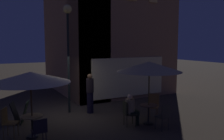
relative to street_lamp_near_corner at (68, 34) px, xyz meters
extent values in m
plane|color=#322A22|center=(-0.27, -0.68, -3.46)|extent=(60.00, 60.00, 0.00)
cube|color=#9E6E4F|center=(3.95, 1.70, 0.35)|extent=(6.32, 1.74, 7.62)
cube|color=#9E6E4F|center=(1.66, 4.46, 0.35)|extent=(1.74, 7.25, 7.62)
cube|color=beige|center=(3.63, 0.79, -2.21)|extent=(4.43, 0.08, 2.10)
cylinder|color=black|center=(0.00, 0.00, -1.26)|extent=(0.10, 0.10, 4.40)
sphere|color=#FCDE78|center=(0.00, 0.00, 1.05)|extent=(0.38, 0.38, 0.38)
cube|color=black|center=(-1.96, -0.59, -3.03)|extent=(0.43, 0.61, 0.84)
cube|color=black|center=(-2.30, -0.47, -3.03)|extent=(0.43, 0.61, 0.84)
cylinder|color=black|center=(2.17, -2.91, -3.45)|extent=(0.40, 0.40, 0.03)
cylinder|color=black|center=(2.17, -2.91, -3.10)|extent=(0.06, 0.06, 0.72)
cylinder|color=#46332C|center=(2.17, -2.91, -2.73)|extent=(0.67, 0.67, 0.03)
cylinder|color=black|center=(-1.96, -2.18, -3.45)|extent=(0.40, 0.40, 0.03)
cylinder|color=black|center=(-1.96, -2.18, -3.11)|extent=(0.06, 0.06, 0.70)
cylinder|color=olive|center=(-1.96, -2.18, -2.75)|extent=(0.71, 0.71, 0.03)
cylinder|color=black|center=(2.17, -2.91, -3.43)|extent=(0.36, 0.36, 0.06)
cylinder|color=#46361C|center=(2.17, -2.91, -2.29)|extent=(0.05, 0.05, 2.34)
cone|color=tan|center=(2.17, -2.91, -1.26)|extent=(2.43, 2.43, 0.38)
cylinder|color=black|center=(-1.96, -2.18, -3.43)|extent=(0.36, 0.36, 0.06)
cylinder|color=#49321C|center=(-1.96, -2.18, -2.40)|extent=(0.05, 0.05, 2.12)
cone|color=beige|center=(-1.96, -2.18, -1.47)|extent=(2.55, 2.55, 0.35)
cylinder|color=black|center=(2.06, -3.48, -3.23)|extent=(0.03, 0.03, 0.46)
cylinder|color=black|center=(2.38, -3.46, -3.23)|extent=(0.03, 0.03, 0.46)
cylinder|color=black|center=(2.09, -3.79, -3.23)|extent=(0.03, 0.03, 0.46)
cylinder|color=black|center=(2.40, -3.77, -3.23)|extent=(0.03, 0.03, 0.46)
cube|color=black|center=(2.23, -3.63, -2.98)|extent=(0.42, 0.42, 0.04)
cube|color=black|center=(2.25, -3.80, -2.75)|extent=(0.39, 0.07, 0.44)
cylinder|color=brown|center=(2.76, -2.64, -3.24)|extent=(0.03, 0.03, 0.45)
cylinder|color=brown|center=(2.54, -2.38, -3.24)|extent=(0.03, 0.03, 0.45)
cylinder|color=brown|center=(3.02, -2.42, -3.24)|extent=(0.03, 0.03, 0.45)
cylinder|color=brown|center=(2.80, -2.16, -3.24)|extent=(0.03, 0.03, 0.45)
cube|color=brown|center=(2.78, -2.40, -3.00)|extent=(0.60, 0.60, 0.04)
cube|color=brown|center=(2.92, -2.28, -2.73)|extent=(0.30, 0.35, 0.50)
cylinder|color=black|center=(1.64, -2.62, -3.24)|extent=(0.03, 0.03, 0.45)
cylinder|color=black|center=(1.57, -2.95, -3.24)|extent=(0.03, 0.03, 0.45)
cylinder|color=black|center=(1.30, -2.54, -3.24)|extent=(0.03, 0.03, 0.45)
cylinder|color=black|center=(1.23, -2.88, -3.24)|extent=(0.03, 0.03, 0.45)
cube|color=black|center=(1.44, -2.75, -2.99)|extent=(0.51, 0.51, 0.04)
cube|color=black|center=(1.24, -2.71, -2.75)|extent=(0.13, 0.43, 0.45)
cylinder|color=brown|center=(-2.35, -1.79, -3.23)|extent=(0.03, 0.03, 0.47)
cylinder|color=brown|center=(-2.51, -2.09, -3.23)|extent=(0.03, 0.03, 0.47)
cylinder|color=brown|center=(-2.66, -1.63, -3.23)|extent=(0.03, 0.03, 0.47)
cylinder|color=brown|center=(-2.82, -1.93, -3.23)|extent=(0.03, 0.03, 0.47)
cube|color=brown|center=(-2.58, -1.86, -2.98)|extent=(0.58, 0.58, 0.04)
cube|color=brown|center=(-2.76, -1.77, -2.72)|extent=(0.23, 0.40, 0.48)
cylinder|color=black|center=(-2.07, -2.81, -3.24)|extent=(0.03, 0.03, 0.45)
cylinder|color=black|center=(-1.75, -2.79, -3.24)|extent=(0.03, 0.03, 0.45)
cylinder|color=black|center=(-1.73, -3.10, -3.24)|extent=(0.03, 0.03, 0.45)
cube|color=black|center=(-1.90, -2.96, -2.99)|extent=(0.43, 0.43, 0.04)
cube|color=black|center=(-1.88, -3.14, -2.79)|extent=(0.40, 0.07, 0.38)
cube|color=black|center=(1.57, -2.78, -2.97)|extent=(0.43, 0.42, 0.14)
cylinder|color=black|center=(1.73, -2.81, -3.22)|extent=(0.14, 0.14, 0.49)
cylinder|color=#816D52|center=(1.44, -2.75, -2.71)|extent=(0.36, 0.36, 0.52)
sphere|color=beige|center=(1.44, -2.75, -2.36)|extent=(0.19, 0.19, 0.19)
cylinder|color=black|center=(0.79, -0.50, -3.00)|extent=(0.28, 0.28, 0.93)
cylinder|color=black|center=(0.79, -0.50, -2.23)|extent=(0.33, 0.33, 0.60)
sphere|color=brown|center=(0.79, -0.50, -1.83)|extent=(0.22, 0.22, 0.22)
camera|label=1|loc=(-3.20, -10.01, -0.40)|focal=38.15mm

